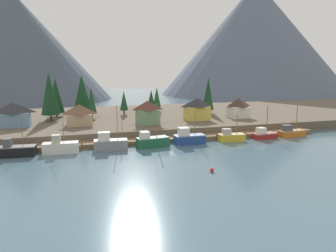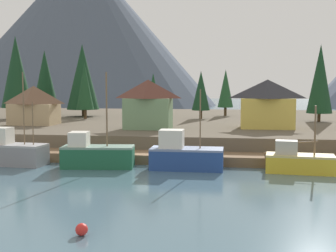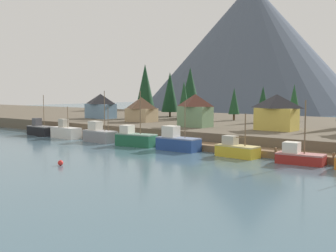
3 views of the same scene
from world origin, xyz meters
name	(u,v)px [view 3 (image 3 of 3)]	position (x,y,z in m)	size (l,w,h in m)	color
ground_plane	(225,139)	(0.00, 20.00, -0.50)	(400.00, 400.00, 1.00)	#476675
dock	(172,143)	(0.00, 1.99, 0.50)	(80.00, 4.00, 1.60)	brown
shoreline_bank	(252,127)	(0.00, 32.00, 1.25)	(400.00, 56.00, 2.50)	brown
mountain_west_peak	(251,47)	(-51.98, 131.28, 30.53)	(106.90, 106.90, 61.07)	#475160
fishing_boat_black	(41,130)	(-32.65, -1.76, 1.19)	(7.28, 3.26, 8.67)	black
fishing_boat_white	(66,132)	(-24.31, -1.65, 1.28)	(7.24, 3.04, 6.44)	silver
fishing_boat_grey	(99,135)	(-14.19, -1.83, 1.38)	(7.31, 3.40, 9.57)	gray
fishing_boat_green	(135,139)	(-4.92, -1.99, 1.31)	(7.38, 3.63, 9.54)	#1E5B3D
fishing_boat_blue	(177,142)	(3.97, -1.63, 1.38)	(7.12, 2.97, 7.88)	navy
fishing_boat_yellow	(237,150)	(14.84, -1.72, 1.06)	(6.48, 3.19, 6.38)	gold
fishing_boat_red	(299,156)	(24.10, -1.72, 1.02)	(6.29, 3.13, 8.37)	maroon
house_green	(195,110)	(-2.42, 12.66, 5.79)	(6.28, 4.24, 6.44)	#6B8E66
house_yellow	(277,112)	(13.06, 15.89, 5.81)	(7.24, 4.55, 6.46)	gold
house_tan	(141,109)	(-19.97, 16.43, 5.37)	(6.74, 4.63, 5.61)	tan
house_blue	(101,106)	(-36.03, 18.67, 5.70)	(8.01, 4.36, 6.26)	#6689A8
conifer_near_left	(190,90)	(-18.57, 33.67, 9.68)	(5.84, 5.84, 13.07)	#4C3823
conifer_near_right	(234,101)	(-5.53, 33.42, 7.11)	(2.67, 2.67, 7.79)	#4C3823
conifer_mid_left	(145,87)	(-27.68, 26.49, 10.39)	(5.16, 5.16, 13.90)	#4C3823
conifer_mid_right	(184,97)	(-16.10, 27.61, 8.00)	(2.92, 2.92, 9.43)	#4C3823
conifer_back_left	(294,99)	(7.04, 38.96, 7.55)	(2.86, 2.86, 8.58)	#4C3823
conifer_back_right	(170,92)	(-26.48, 35.31, 9.23)	(4.77, 4.77, 12.15)	#4C3823
conifer_centre	(263,101)	(3.08, 31.04, 7.24)	(3.06, 3.06, 8.08)	#4C3823
channel_buoy	(60,163)	(0.55, -21.98, 0.35)	(0.70, 0.70, 0.70)	red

